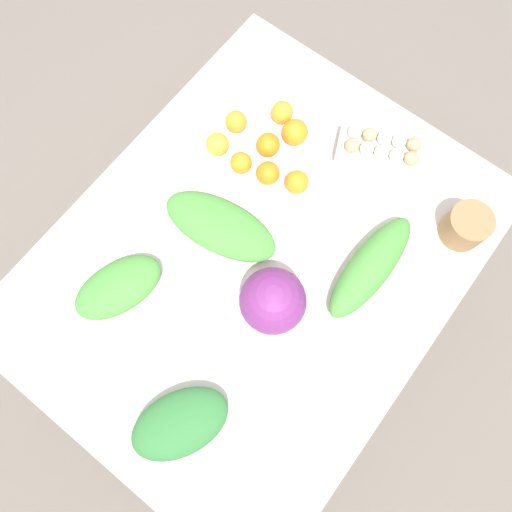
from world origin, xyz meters
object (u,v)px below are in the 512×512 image
(egg_carton, at_px, (381,150))
(orange_2, at_px, (241,163))
(orange_0, at_px, (236,122))
(orange_5, at_px, (295,132))
(paper_bag, at_px, (466,226))
(greens_bunch_scallion, at_px, (371,267))
(greens_bunch_kale, at_px, (118,287))
(orange_4, at_px, (217,144))
(cabbage_purple, at_px, (273,301))
(orange_1, at_px, (282,112))
(greens_bunch_chard, at_px, (180,423))
(orange_7, at_px, (297,182))
(orange_3, at_px, (268,173))
(greens_bunch_beet_tops, at_px, (220,226))
(orange_6, at_px, (268,145))

(egg_carton, distance_m, orange_2, 0.43)
(orange_0, bearing_deg, orange_5, -64.91)
(paper_bag, bearing_deg, greens_bunch_scallion, 150.58)
(greens_bunch_kale, xyz_separation_m, greens_bunch_scallion, (0.48, -0.53, 0.01))
(paper_bag, xyz_separation_m, orange_4, (-0.22, 0.74, -0.02))
(cabbage_purple, bearing_deg, orange_0, 48.09)
(orange_1, bearing_deg, greens_bunch_chard, -159.17)
(egg_carton, relative_size, orange_7, 3.94)
(greens_bunch_scallion, xyz_separation_m, orange_2, (0.04, 0.49, -0.01))
(cabbage_purple, bearing_deg, orange_3, 38.89)
(egg_carton, bearing_deg, cabbage_purple, -111.27)
(greens_bunch_chard, height_order, orange_2, greens_bunch_chard)
(orange_2, height_order, orange_5, orange_5)
(greens_bunch_beet_tops, bearing_deg, orange_6, 9.31)
(egg_carton, distance_m, greens_bunch_kale, 0.88)
(greens_bunch_kale, height_order, orange_4, greens_bunch_kale)
(cabbage_purple, relative_size, orange_3, 2.53)
(orange_0, relative_size, orange_5, 0.85)
(greens_bunch_chard, distance_m, orange_1, 0.96)
(orange_4, bearing_deg, greens_bunch_chard, -147.91)
(orange_5, xyz_separation_m, orange_6, (-0.08, 0.04, -0.00))
(orange_0, distance_m, orange_2, 0.14)
(orange_1, relative_size, orange_6, 0.95)
(orange_4, xyz_separation_m, orange_7, (0.05, -0.27, 0.00))
(cabbage_purple, distance_m, orange_0, 0.59)
(orange_2, bearing_deg, greens_bunch_scallion, -94.19)
(orange_6, bearing_deg, greens_bunch_chard, -158.53)
(paper_bag, height_order, greens_bunch_kale, paper_bag)
(greens_bunch_scallion, distance_m, orange_0, 0.61)
(greens_bunch_chard, height_order, greens_bunch_scallion, greens_bunch_scallion)
(greens_bunch_chard, relative_size, orange_5, 3.26)
(orange_5, bearing_deg, cabbage_purple, -150.33)
(egg_carton, xyz_separation_m, orange_4, (-0.28, 0.41, -0.01))
(orange_4, xyz_separation_m, orange_5, (0.18, -0.17, 0.00))
(greens_bunch_kale, xyz_separation_m, orange_4, (0.52, 0.06, -0.00))
(greens_bunch_scallion, height_order, orange_3, greens_bunch_scallion)
(orange_4, bearing_deg, orange_3, -84.71)
(greens_bunch_scallion, bearing_deg, orange_0, 76.90)
(greens_bunch_chard, height_order, orange_5, orange_5)
(orange_7, bearing_deg, orange_6, 72.18)
(greens_bunch_chard, xyz_separation_m, orange_4, (0.69, 0.43, -0.00))
(cabbage_purple, height_order, orange_1, cabbage_purple)
(greens_bunch_kale, bearing_deg, cabbage_purple, -59.07)
(paper_bag, bearing_deg, orange_2, 109.63)
(greens_bunch_scallion, distance_m, orange_3, 0.41)
(orange_6, bearing_deg, greens_bunch_scallion, -106.02)
(egg_carton, xyz_separation_m, orange_5, (-0.11, 0.24, -0.00))
(greens_bunch_beet_tops, relative_size, orange_5, 4.40)
(orange_3, height_order, orange_4, same)
(egg_carton, bearing_deg, greens_bunch_kale, -137.13)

